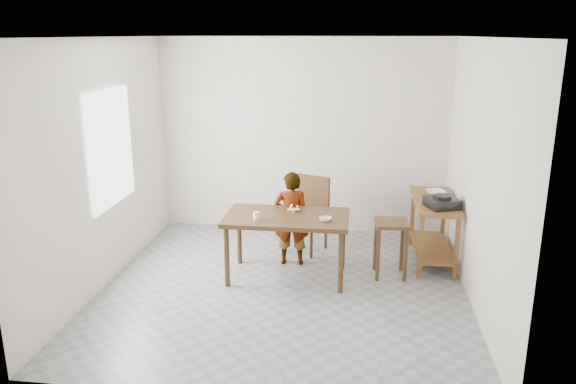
# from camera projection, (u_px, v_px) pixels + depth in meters

# --- Properties ---
(floor) EXTENTS (4.00, 4.00, 0.04)m
(floor) POSITION_uv_depth(u_px,v_px,m) (283.00, 289.00, 6.26)
(floor) COLOR gray
(floor) RESTS_ON ground
(ceiling) EXTENTS (4.00, 4.00, 0.04)m
(ceiling) POSITION_uv_depth(u_px,v_px,m) (283.00, 35.00, 5.52)
(ceiling) COLOR white
(ceiling) RESTS_ON wall_back
(wall_back) EXTENTS (4.00, 0.04, 2.70)m
(wall_back) POSITION_uv_depth(u_px,v_px,m) (303.00, 137.00, 7.82)
(wall_back) COLOR beige
(wall_back) RESTS_ON ground
(wall_front) EXTENTS (4.00, 0.04, 2.70)m
(wall_front) POSITION_uv_depth(u_px,v_px,m) (245.00, 237.00, 3.96)
(wall_front) COLOR beige
(wall_front) RESTS_ON ground
(wall_left) EXTENTS (0.04, 4.00, 2.70)m
(wall_left) POSITION_uv_depth(u_px,v_px,m) (100.00, 165.00, 6.13)
(wall_left) COLOR beige
(wall_left) RESTS_ON ground
(wall_right) EXTENTS (0.04, 4.00, 2.70)m
(wall_right) POSITION_uv_depth(u_px,v_px,m) (482.00, 176.00, 5.64)
(wall_right) COLOR beige
(wall_right) RESTS_ON ground
(window_pane) EXTENTS (0.02, 1.10, 1.30)m
(window_pane) POSITION_uv_depth(u_px,v_px,m) (111.00, 148.00, 6.28)
(window_pane) COLOR white
(window_pane) RESTS_ON wall_left
(dining_table) EXTENTS (1.40, 0.80, 0.75)m
(dining_table) POSITION_uv_depth(u_px,v_px,m) (287.00, 247.00, 6.44)
(dining_table) COLOR #422A15
(dining_table) RESTS_ON floor
(prep_counter) EXTENTS (0.50, 1.20, 0.80)m
(prep_counter) POSITION_uv_depth(u_px,v_px,m) (433.00, 231.00, 6.89)
(prep_counter) COLOR brown
(prep_counter) RESTS_ON floor
(child) EXTENTS (0.43, 0.29, 1.16)m
(child) POSITION_uv_depth(u_px,v_px,m) (291.00, 218.00, 6.78)
(child) COLOR white
(child) RESTS_ON floor
(dining_chair) EXTENTS (0.61, 0.61, 0.96)m
(dining_chair) POSITION_uv_depth(u_px,v_px,m) (305.00, 215.00, 7.22)
(dining_chair) COLOR #422A15
(dining_chair) RESTS_ON floor
(stool) EXTENTS (0.40, 0.40, 0.67)m
(stool) POSITION_uv_depth(u_px,v_px,m) (390.00, 249.00, 6.49)
(stool) COLOR #422A15
(stool) RESTS_ON floor
(glass_tumbler) EXTENTS (0.08, 0.08, 0.09)m
(glass_tumbler) POSITION_uv_depth(u_px,v_px,m) (257.00, 216.00, 6.19)
(glass_tumbler) COLOR white
(glass_tumbler) RESTS_ON dining_table
(small_bowl) EXTENTS (0.15, 0.15, 0.04)m
(small_bowl) POSITION_uv_depth(u_px,v_px,m) (325.00, 219.00, 6.15)
(small_bowl) COLOR white
(small_bowl) RESTS_ON dining_table
(banana) EXTENTS (0.15, 0.11, 0.05)m
(banana) POSITION_uv_depth(u_px,v_px,m) (293.00, 209.00, 6.48)
(banana) COLOR #DCBE56
(banana) RESTS_ON dining_table
(serving_bowl) EXTENTS (0.31, 0.31, 0.06)m
(serving_bowl) POSITION_uv_depth(u_px,v_px,m) (436.00, 193.00, 6.96)
(serving_bowl) COLOR white
(serving_bowl) RESTS_ON prep_counter
(gas_burner) EXTENTS (0.43, 0.43, 0.11)m
(gas_burner) POSITION_uv_depth(u_px,v_px,m) (442.00, 203.00, 6.46)
(gas_burner) COLOR black
(gas_burner) RESTS_ON prep_counter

